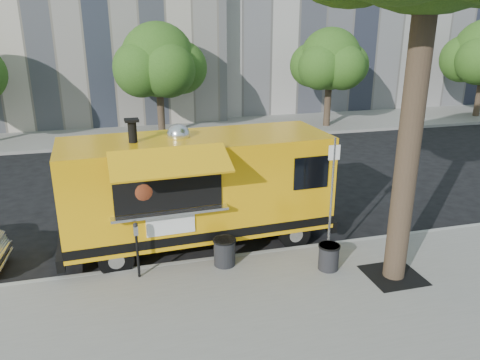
% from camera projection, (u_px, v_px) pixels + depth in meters
% --- Properties ---
extents(ground, '(120.00, 120.00, 0.00)m').
position_uv_depth(ground, '(250.00, 242.00, 12.63)').
color(ground, black).
rests_on(ground, ground).
extents(sidewalk, '(60.00, 6.00, 0.15)m').
position_uv_depth(sidewalk, '(308.00, 328.00, 8.95)').
color(sidewalk, gray).
rests_on(sidewalk, ground).
extents(curb, '(60.00, 0.14, 0.16)m').
position_uv_depth(curb, '(260.00, 255.00, 11.75)').
color(curb, '#999993').
rests_on(curb, ground).
extents(far_sidewalk, '(60.00, 5.00, 0.15)m').
position_uv_depth(far_sidewalk, '(179.00, 131.00, 24.94)').
color(far_sidewalk, gray).
rests_on(far_sidewalk, ground).
extents(tree_well, '(1.20, 1.20, 0.02)m').
position_uv_depth(tree_well, '(393.00, 275.00, 10.66)').
color(tree_well, black).
rests_on(tree_well, sidewalk).
extents(far_tree_b, '(3.60, 3.60, 5.50)m').
position_uv_depth(far_tree_b, '(158.00, 60.00, 22.75)').
color(far_tree_b, '#33261C').
rests_on(far_tree_b, far_sidewalk).
extents(far_tree_c, '(3.24, 3.24, 5.21)m').
position_uv_depth(far_tree_c, '(330.00, 59.00, 24.71)').
color(far_tree_c, '#33261C').
rests_on(far_tree_c, far_sidewalk).
extents(sign_post, '(0.28, 0.06, 3.00)m').
position_uv_depth(sign_post, '(332.00, 192.00, 10.99)').
color(sign_post, silver).
rests_on(sign_post, sidewalk).
extents(parking_meter, '(0.11, 0.11, 1.33)m').
position_uv_depth(parking_meter, '(137.00, 244.00, 10.34)').
color(parking_meter, black).
rests_on(parking_meter, sidewalk).
extents(food_truck, '(7.09, 3.49, 3.46)m').
position_uv_depth(food_truck, '(197.00, 187.00, 11.92)').
color(food_truck, '#FFB20D').
rests_on(food_truck, ground).
extents(trash_bin_left, '(0.55, 0.55, 0.66)m').
position_uv_depth(trash_bin_left, '(225.00, 251.00, 11.03)').
color(trash_bin_left, black).
rests_on(trash_bin_left, sidewalk).
extents(trash_bin_right, '(0.51, 0.51, 0.61)m').
position_uv_depth(trash_bin_right, '(329.00, 256.00, 10.85)').
color(trash_bin_right, black).
rests_on(trash_bin_right, sidewalk).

